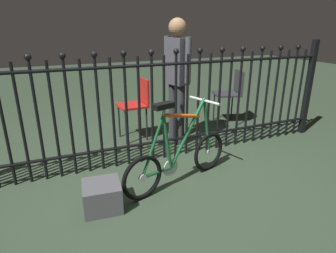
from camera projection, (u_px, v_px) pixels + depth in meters
ground_plane at (172, 182)px, 2.97m from camera, size 20.00×20.00×0.00m
iron_fence at (148, 105)px, 3.22m from camera, size 4.85×0.07×1.35m
bicycle at (179, 156)px, 2.85m from camera, size 1.28×0.50×0.88m
chair_charcoal at (231, 91)px, 4.60m from camera, size 0.49×0.49×0.86m
chair_red at (137, 102)px, 3.95m from camera, size 0.41×0.40×0.85m
person_visitor at (177, 72)px, 3.66m from camera, size 0.26×0.46×1.62m
display_crate at (102, 196)px, 2.51m from camera, size 0.35×0.35×0.24m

